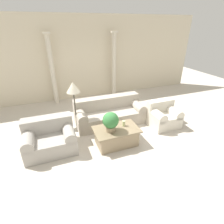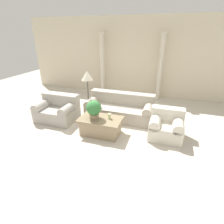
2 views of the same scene
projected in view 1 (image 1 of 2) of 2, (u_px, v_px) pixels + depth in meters
name	position (u px, v px, depth m)	size (l,w,h in m)	color
ground_plane	(115.00, 133.00, 5.08)	(16.00, 16.00, 0.00)	beige
wall_back	(86.00, 58.00, 7.02)	(10.00, 0.06, 3.20)	beige
sofa_long	(109.00, 113.00, 5.52)	(2.13, 0.89, 0.79)	#ADA393
loveseat	(50.00, 138.00, 4.30)	(1.20, 0.89, 0.79)	#AAA49A
coffee_table	(116.00, 136.00, 4.53)	(1.15, 0.70, 0.46)	#998466
potted_plant	(111.00, 121.00, 4.23)	(0.40, 0.40, 0.50)	#937F60
pillar_candle	(124.00, 123.00, 4.53)	(0.08, 0.08, 0.14)	beige
floor_lamp	(73.00, 90.00, 4.66)	(0.37, 0.37, 1.49)	#4C473D
column_left	(52.00, 70.00, 6.45)	(0.25, 0.25, 2.60)	beige
column_right	(114.00, 65.00, 7.22)	(0.25, 0.25, 2.60)	beige
armchair	(163.00, 115.00, 5.36)	(0.85, 0.77, 0.76)	beige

